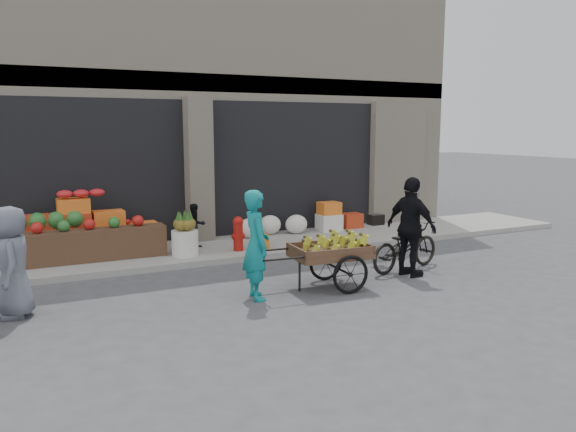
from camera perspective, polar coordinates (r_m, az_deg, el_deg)
name	(u,v)px	position (r m, az deg, el deg)	size (l,w,h in m)	color
ground	(304,308)	(8.34, 1.65, -9.28)	(80.00, 80.00, 0.00)	#424244
sidewalk	(213,250)	(11.97, -7.58, -3.42)	(18.00, 2.20, 0.12)	gray
building	(163,99)	(15.50, -12.62, 11.55)	(14.00, 6.45, 7.00)	beige
fruit_display	(86,228)	(11.60, -19.79, -1.19)	(3.10, 1.12, 1.24)	#B43419
pineapple_bin	(185,243)	(11.22, -10.42, -2.70)	(0.52, 0.52, 0.50)	silver
fire_hydrant	(238,232)	(11.49, -5.09, -1.64)	(0.22, 0.22, 0.71)	#A5140F
orange_bucket	(262,242)	(11.68, -2.70, -2.61)	(0.32, 0.32, 0.30)	orange
right_bay_goods	(309,220)	(13.48, 2.14, -0.46)	(3.35, 0.60, 0.70)	silver
seated_person	(195,226)	(11.86, -9.39, -0.99)	(0.45, 0.35, 0.93)	black
banana_cart	(328,250)	(9.17, 4.07, -3.44)	(2.17, 1.00, 0.88)	#523924
vendor_woman	(256,245)	(8.57, -3.25, -2.94)	(0.62, 0.40, 1.69)	#107C7F
vendor_grey	(13,262)	(8.63, -26.19, -4.21)	(0.76, 0.50, 1.56)	slate
bicycle	(405,246)	(10.59, 11.83, -2.99)	(0.60, 1.72, 0.90)	black
cyclist	(411,227)	(10.08, 12.40, -1.11)	(1.03, 0.43, 1.77)	black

